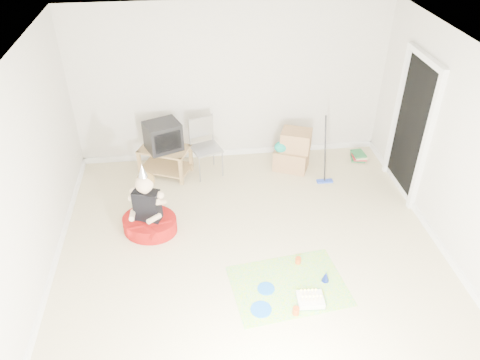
{
  "coord_description": "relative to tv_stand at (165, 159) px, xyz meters",
  "views": [
    {
      "loc": [
        -0.67,
        -4.42,
        4.25
      ],
      "look_at": [
        -0.1,
        0.4,
        0.9
      ],
      "focal_mm": 35.0,
      "sensor_mm": 36.0,
      "label": 1
    }
  ],
  "objects": [
    {
      "name": "ground",
      "position": [
        1.11,
        -2.02,
        -0.28
      ],
      "size": [
        5.0,
        5.0,
        0.0
      ],
      "primitive_type": "plane",
      "color": "beige",
      "rests_on": "ground"
    },
    {
      "name": "doorway_recess",
      "position": [
        3.59,
        -0.82,
        0.74
      ],
      "size": [
        0.02,
        0.9,
        2.05
      ],
      "primitive_type": "cube",
      "color": "black",
      "rests_on": "ground"
    },
    {
      "name": "tv_stand",
      "position": [
        0.0,
        0.0,
        0.0
      ],
      "size": [
        0.89,
        0.74,
        0.48
      ],
      "color": "olive",
      "rests_on": "ground"
    },
    {
      "name": "crt_tv",
      "position": [
        0.0,
        0.0,
        0.42
      ],
      "size": [
        0.64,
        0.59,
        0.44
      ],
      "primitive_type": "cube",
      "rotation": [
        0.0,
        0.0,
        0.39
      ],
      "color": "black",
      "rests_on": "tv_stand"
    },
    {
      "name": "folding_chair",
      "position": [
        0.66,
        -0.06,
        0.18
      ],
      "size": [
        0.54,
        0.53,
        0.95
      ],
      "color": "#949398",
      "rests_on": "ground"
    },
    {
      "name": "cardboard_boxes",
      "position": [
        2.06,
        -0.06,
        0.04
      ],
      "size": [
        0.67,
        0.59,
        0.68
      ],
      "color": "#A87C51",
      "rests_on": "ground"
    },
    {
      "name": "floor_mop",
      "position": [
        2.5,
        -0.53,
        -0.02
      ],
      "size": [
        0.25,
        0.34,
        1.02
      ],
      "color": "blue",
      "rests_on": "ground"
    },
    {
      "name": "book_pile",
      "position": [
        3.26,
        0.08,
        -0.22
      ],
      "size": [
        0.28,
        0.34,
        0.13
      ],
      "color": "#236B37",
      "rests_on": "ground"
    },
    {
      "name": "seated_woman",
      "position": [
        -0.21,
        -1.39,
        -0.05
      ],
      "size": [
        0.96,
        0.96,
        1.08
      ],
      "color": "#9F110E",
      "rests_on": "ground"
    },
    {
      "name": "party_mat",
      "position": [
        1.48,
        -2.62,
        -0.28
      ],
      "size": [
        1.46,
        1.14,
        0.01
      ],
      "primitive_type": "cube",
      "rotation": [
        0.0,
        0.0,
        0.13
      ],
      "color": "#F7347F",
      "rests_on": "ground"
    },
    {
      "name": "birthday_cake",
      "position": [
        1.68,
        -2.91,
        -0.24
      ],
      "size": [
        0.32,
        0.26,
        0.15
      ],
      "color": "white",
      "rests_on": "party_mat"
    },
    {
      "name": "blue_plate_near",
      "position": [
        1.21,
        -2.65,
        -0.27
      ],
      "size": [
        0.23,
        0.23,
        0.01
      ],
      "primitive_type": "cylinder",
      "rotation": [
        0.0,
        0.0,
        -0.1
      ],
      "color": "blue",
      "rests_on": "party_mat"
    },
    {
      "name": "blue_plate_far",
      "position": [
        1.1,
        -2.95,
        -0.27
      ],
      "size": [
        0.28,
        0.28,
        0.01
      ],
      "primitive_type": "cylinder",
      "rotation": [
        0.0,
        0.0,
        0.2
      ],
      "color": "blue",
      "rests_on": "party_mat"
    },
    {
      "name": "orange_cup_near",
      "position": [
        1.68,
        -2.26,
        -0.23
      ],
      "size": [
        0.08,
        0.08,
        0.08
      ],
      "primitive_type": "cylinder",
      "rotation": [
        0.0,
        0.0,
        0.04
      ],
      "color": "#CA4C16",
      "rests_on": "party_mat"
    },
    {
      "name": "orange_cup_far",
      "position": [
        1.48,
        -3.05,
        -0.23
      ],
      "size": [
        0.08,
        0.08,
        0.09
      ],
      "primitive_type": "cylinder",
      "rotation": [
        0.0,
        0.0,
        -0.06
      ],
      "color": "#CA4C16",
      "rests_on": "party_mat"
    },
    {
      "name": "blue_party_hat",
      "position": [
        1.94,
        -2.6,
        -0.21
      ],
      "size": [
        0.13,
        0.13,
        0.14
      ],
      "primitive_type": "cone",
      "rotation": [
        0.0,
        0.0,
        0.49
      ],
      "color": "#16269F",
      "rests_on": "party_mat"
    }
  ]
}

